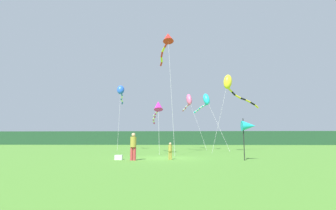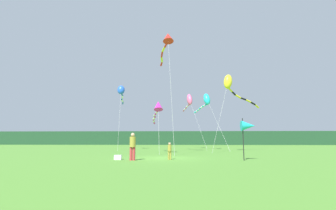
{
  "view_description": "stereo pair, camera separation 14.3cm",
  "coord_description": "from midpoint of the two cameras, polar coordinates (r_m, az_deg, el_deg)",
  "views": [
    {
      "loc": [
        1.11,
        -18.79,
        1.38
      ],
      "look_at": [
        0.0,
        6.0,
        4.76
      ],
      "focal_mm": 26.91,
      "sensor_mm": 36.0,
      "label": 1
    },
    {
      "loc": [
        1.25,
        -18.78,
        1.38
      ],
      "look_at": [
        0.0,
        6.0,
        4.76
      ],
      "focal_mm": 26.91,
      "sensor_mm": 36.0,
      "label": 2
    }
  ],
  "objects": [
    {
      "name": "kite_red",
      "position": [
        26.56,
        -0.34,
        14.43
      ],
      "size": [
        1.91,
        8.13,
        12.18
      ],
      "color": "#B2B2B2",
      "rests_on": "ground"
    },
    {
      "name": "kite_cyan",
      "position": [
        33.66,
        8.43,
        1.08
      ],
      "size": [
        3.62,
        7.07,
        7.54
      ],
      "color": "#B2B2B2",
      "rests_on": "ground"
    },
    {
      "name": "kite_rainbow",
      "position": [
        37.23,
        4.62,
        1.07
      ],
      "size": [
        2.94,
        7.89,
        8.19
      ],
      "color": "#B2B2B2",
      "rests_on": "ground"
    },
    {
      "name": "person_child",
      "position": [
        17.48,
        0.26,
        -10.16
      ],
      "size": [
        0.25,
        0.25,
        1.15
      ],
      "color": "olive",
      "rests_on": "ground"
    },
    {
      "name": "cooler_box",
      "position": [
        17.73,
        -11.34,
        -11.55
      ],
      "size": [
        0.49,
        0.34,
        0.32
      ],
      "primitive_type": "cube",
      "color": "silver",
      "rests_on": "ground"
    },
    {
      "name": "distant_treeline",
      "position": [
        63.8,
        1.51,
        -7.48
      ],
      "size": [
        108.0,
        2.95,
        3.35
      ],
      "primitive_type": "cube",
      "color": "#1E4228",
      "rests_on": "ground"
    },
    {
      "name": "kite_blue",
      "position": [
        34.45,
        -10.75,
        3.09
      ],
      "size": [
        1.23,
        6.54,
        8.6
      ],
      "color": "#B2B2B2",
      "rests_on": "ground"
    },
    {
      "name": "kite_yellow",
      "position": [
        29.69,
        13.76,
        4.53
      ],
      "size": [
        6.87,
        6.31,
        8.77
      ],
      "color": "#B2B2B2",
      "rests_on": "ground"
    },
    {
      "name": "person_adult",
      "position": [
        16.99,
        -8.11,
        -8.94
      ],
      "size": [
        0.39,
        0.39,
        1.79
      ],
      "color": "#B23338",
      "rests_on": "ground"
    },
    {
      "name": "kite_magenta",
      "position": [
        25.46,
        -2.55,
        -0.68
      ],
      "size": [
        1.5,
        6.57,
        5.31
      ],
      "color": "#B2B2B2",
      "rests_on": "ground"
    },
    {
      "name": "banner_flag_pole",
      "position": [
        17.61,
        17.53,
        -4.57
      ],
      "size": [
        0.9,
        0.7,
        2.76
      ],
      "color": "black",
      "rests_on": "ground"
    },
    {
      "name": "ground_plane",
      "position": [
        18.87,
        -1.05,
        -11.94
      ],
      "size": [
        120.0,
        120.0,
        0.0
      ],
      "primitive_type": "plane",
      "color": "#4C842D"
    }
  ]
}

